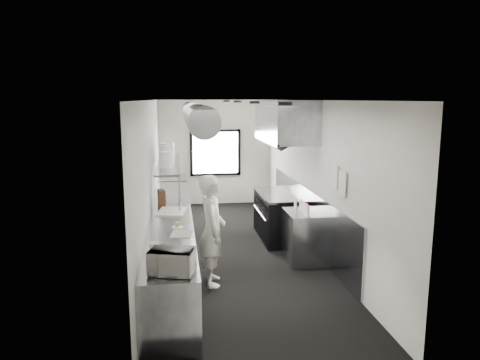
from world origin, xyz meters
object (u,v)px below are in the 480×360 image
object	(u,v)px
cutting_board	(172,211)
squeeze_bottle_a	(308,211)
prep_counter	(172,239)
knife_block	(162,197)
squeeze_bottle_d	(301,205)
plate_stack_b	(169,157)
small_plate	(178,227)
squeeze_bottle_c	(303,207)
squeeze_bottle_e	(296,203)
exhaust_hood	(285,121)
line_cook	(212,230)
bottle_station	(305,237)
far_work_table	(173,195)
plate_stack_d	(168,150)
squeeze_bottle_b	(305,209)
pass_shelf	(169,164)
deli_tub_b	(155,247)
microwave	(172,262)
deli_tub_a	(155,257)
range	(280,216)
plate_stack_c	(167,152)
plate_stack_a	(166,160)

from	to	relation	value
cutting_board	squeeze_bottle_a	bearing A→B (deg)	-15.46
prep_counter	knife_block	distance (m)	0.98
cutting_board	squeeze_bottle_d	size ratio (longest dim) A/B	3.40
plate_stack_b	small_plate	bearing A→B (deg)	-86.47
cutting_board	squeeze_bottle_c	bearing A→B (deg)	-8.35
cutting_board	squeeze_bottle_e	world-z (taller)	squeeze_bottle_e
exhaust_hood	line_cook	distance (m)	3.08
knife_block	small_plate	bearing A→B (deg)	-92.81
knife_block	squeeze_bottle_a	bearing A→B (deg)	-40.15
bottle_station	squeeze_bottle_c	size ratio (longest dim) A/B	5.06
far_work_table	plate_stack_d	xyz separation A→B (m)	(-0.07, -1.57, 1.29)
squeeze_bottle_b	small_plate	bearing A→B (deg)	-167.59
pass_shelf	squeeze_bottle_b	bearing A→B (deg)	-39.71
deli_tub_b	squeeze_bottle_c	distance (m)	2.97
plate_stack_d	microwave	bearing A→B (deg)	-88.72
pass_shelf	small_plate	xyz separation A→B (m)	(0.15, -2.36, -0.63)
far_work_table	pass_shelf	bearing A→B (deg)	-91.07
pass_shelf	deli_tub_a	xyz separation A→B (m)	(-0.12, -3.76, -0.58)
range	far_work_table	size ratio (longest dim) A/B	1.33
line_cook	plate_stack_c	size ratio (longest dim) A/B	4.53
line_cook	small_plate	xyz separation A→B (m)	(-0.52, 0.05, 0.05)
squeeze_bottle_a	squeeze_bottle_b	size ratio (longest dim) A/B	0.93
plate_stack_b	plate_stack_a	bearing A→B (deg)	-96.09
line_cook	squeeze_bottle_e	world-z (taller)	line_cook
squeeze_bottle_a	plate_stack_c	bearing A→B (deg)	137.41
range	squeeze_bottle_b	world-z (taller)	squeeze_bottle_b
bottle_station	line_cook	bearing A→B (deg)	-156.78
squeeze_bottle_c	squeeze_bottle_a	bearing A→B (deg)	-91.47
squeeze_bottle_a	microwave	bearing A→B (deg)	-135.19
plate_stack_a	squeeze_bottle_a	bearing A→B (deg)	-29.51
cutting_board	plate_stack_d	size ratio (longest dim) A/B	1.73
line_cook	small_plate	world-z (taller)	line_cook
squeeze_bottle_c	bottle_station	bearing A→B (deg)	7.75
cutting_board	plate_stack_b	xyz separation A→B (m)	(-0.04, 1.20, 0.80)
prep_counter	deli_tub_a	world-z (taller)	deli_tub_a
deli_tub_b	plate_stack_a	bearing A→B (deg)	87.82
microwave	knife_block	distance (m)	3.46
microwave	line_cook	bearing A→B (deg)	86.61
knife_block	plate_stack_b	xyz separation A→B (m)	(0.15, 0.56, 0.67)
microwave	squeeze_bottle_a	xyz separation A→B (m)	(2.21, 2.20, -0.05)
deli_tub_b	plate_stack_b	xyz separation A→B (m)	(0.16, 3.22, 0.75)
line_cook	plate_stack_d	distance (m)	3.25
deli_tub_a	squeeze_bottle_c	bearing A→B (deg)	40.35
squeeze_bottle_c	range	bearing A→B (deg)	92.92
exhaust_hood	squeeze_bottle_a	xyz separation A→B (m)	(0.01, -1.69, -1.40)
bottle_station	deli_tub_b	bearing A→B (deg)	-145.71
far_work_table	squeeze_bottle_e	world-z (taller)	squeeze_bottle_e
bottle_station	deli_tub_b	xyz separation A→B (m)	(-2.48, -1.69, 0.50)
knife_block	pass_shelf	bearing A→B (deg)	66.83
exhaust_hood	plate_stack_a	bearing A→B (deg)	-170.83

